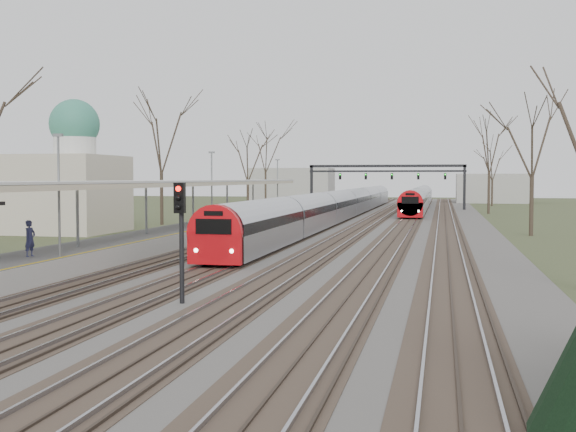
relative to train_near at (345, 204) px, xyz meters
name	(u,v)px	position (x,y,z in m)	size (l,w,h in m)	color
ground	(49,391)	(2.50, -63.26, -1.48)	(300.00, 300.00, 0.00)	#384223
track_bed	(362,223)	(2.76, -8.26, -1.42)	(24.00, 160.00, 0.22)	#474442
platform	(209,229)	(-6.55, -25.76, -0.98)	(3.50, 69.00, 1.00)	#9E9B93
canopy	(188,183)	(-6.55, -30.27, 2.45)	(4.10, 50.00, 3.11)	slate
dome_building	(55,185)	(-19.21, -25.26, 2.24)	(10.00, 8.00, 10.30)	beige
signal_gantry	(387,173)	(2.79, 21.73, 3.43)	(21.00, 0.59, 6.08)	black
tree_west_far	(161,136)	(-14.50, -15.26, 6.54)	(5.50, 5.50, 11.33)	#2D231C
tree_east_far	(533,136)	(16.50, -21.26, 5.81)	(5.00, 5.00, 10.30)	#2D231C
train_near	(345,204)	(0.00, 0.00, 0.00)	(2.62, 90.21, 3.05)	#B4B7BF
train_far	(419,198)	(7.00, 27.01, 0.00)	(2.62, 60.21, 3.05)	#B4B7BF
passenger	(30,239)	(-6.39, -49.52, 0.28)	(0.56, 0.36, 1.52)	navy
signal_post	(181,224)	(1.75, -53.76, 1.25)	(0.35, 0.45, 4.10)	black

